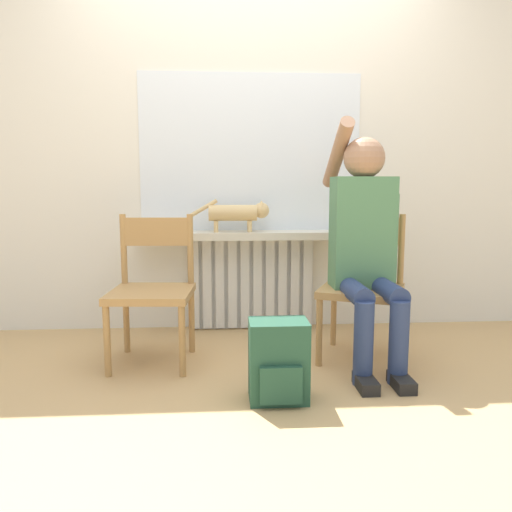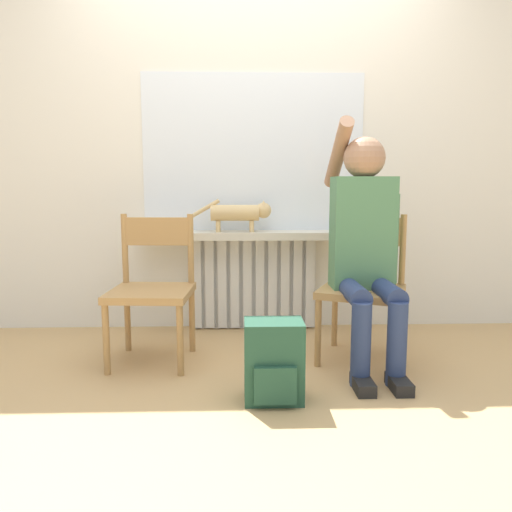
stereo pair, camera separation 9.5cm
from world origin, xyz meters
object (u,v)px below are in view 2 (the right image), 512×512
at_px(person, 365,239).
at_px(cat, 241,213).
at_px(backpack, 274,362).
at_px(chair_left, 153,287).
at_px(chair_right, 363,285).

relative_size(person, cat, 2.49).
relative_size(person, backpack, 3.60).
xyz_separation_m(person, backpack, (-0.53, -0.48, -0.52)).
height_order(chair_left, person, person).
relative_size(chair_right, backpack, 2.19).
bearing_deg(backpack, chair_right, 46.03).
bearing_deg(person, chair_left, 175.55).
bearing_deg(chair_left, cat, 50.71).
height_order(chair_right, cat, cat).
distance_m(chair_right, person, 0.29).
bearing_deg(chair_right, cat, 166.33).
relative_size(cat, backpack, 1.45).
xyz_separation_m(chair_left, cat, (0.50, 0.54, 0.39)).
xyz_separation_m(chair_right, cat, (-0.70, 0.54, 0.39)).
height_order(chair_left, cat, cat).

